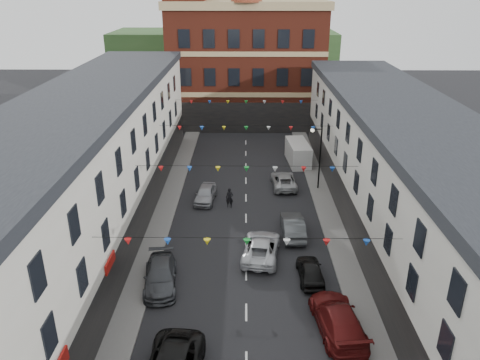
{
  "coord_description": "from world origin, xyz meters",
  "views": [
    {
      "loc": [
        -0.13,
        -26.44,
        17.98
      ],
      "look_at": [
        -0.48,
        6.57,
        4.05
      ],
      "focal_mm": 35.0,
      "sensor_mm": 36.0,
      "label": 1
    }
  ],
  "objects_px": {
    "car_right_e": "(293,226)",
    "street_lamp": "(318,150)",
    "moving_car": "(261,247)",
    "pedestrian": "(230,198)",
    "car_right_d": "(310,271)",
    "white_van": "(298,153)",
    "car_right_c": "(338,319)",
    "car_left_d": "(160,276)",
    "car_right_f": "(284,180)",
    "car_left_e": "(206,194)"
  },
  "relations": [
    {
      "from": "car_left_e",
      "to": "car_right_c",
      "type": "distance_m",
      "value": 19.01
    },
    {
      "from": "street_lamp",
      "to": "car_right_c",
      "type": "height_order",
      "value": "street_lamp"
    },
    {
      "from": "street_lamp",
      "to": "car_right_d",
      "type": "distance_m",
      "value": 15.15
    },
    {
      "from": "car_left_e",
      "to": "car_right_f",
      "type": "xyz_separation_m",
      "value": [
        7.2,
        3.21,
        -0.04
      ]
    },
    {
      "from": "car_right_c",
      "to": "car_right_e",
      "type": "distance_m",
      "value": 10.96
    },
    {
      "from": "car_left_d",
      "to": "car_right_c",
      "type": "bearing_deg",
      "value": -28.72
    },
    {
      "from": "moving_car",
      "to": "pedestrian",
      "type": "relative_size",
      "value": 2.96
    },
    {
      "from": "car_right_f",
      "to": "white_van",
      "type": "relative_size",
      "value": 0.91
    },
    {
      "from": "car_left_e",
      "to": "car_right_e",
      "type": "xyz_separation_m",
      "value": [
        7.2,
        -6.05,
        0.07
      ]
    },
    {
      "from": "pedestrian",
      "to": "car_right_c",
      "type": "bearing_deg",
      "value": -60.51
    },
    {
      "from": "white_van",
      "to": "moving_car",
      "type": "bearing_deg",
      "value": -108.43
    },
    {
      "from": "car_right_d",
      "to": "white_van",
      "type": "distance_m",
      "value": 21.72
    },
    {
      "from": "car_right_f",
      "to": "moving_car",
      "type": "xyz_separation_m",
      "value": [
        -2.53,
        -12.38,
        0.07
      ]
    },
    {
      "from": "car_left_d",
      "to": "car_left_e",
      "type": "bearing_deg",
      "value": 74.48
    },
    {
      "from": "car_right_d",
      "to": "car_right_f",
      "type": "bearing_deg",
      "value": -89.03
    },
    {
      "from": "car_left_e",
      "to": "car_right_d",
      "type": "bearing_deg",
      "value": -51.67
    },
    {
      "from": "car_right_d",
      "to": "moving_car",
      "type": "bearing_deg",
      "value": -43.25
    },
    {
      "from": "car_right_f",
      "to": "street_lamp",
      "type": "bearing_deg",
      "value": 166.49
    },
    {
      "from": "pedestrian",
      "to": "moving_car",
      "type": "bearing_deg",
      "value": -65.54
    },
    {
      "from": "street_lamp",
      "to": "pedestrian",
      "type": "distance_m",
      "value": 9.38
    },
    {
      "from": "car_right_d",
      "to": "white_van",
      "type": "height_order",
      "value": "white_van"
    },
    {
      "from": "street_lamp",
      "to": "car_right_c",
      "type": "distance_m",
      "value": 19.84
    },
    {
      "from": "car_right_c",
      "to": "street_lamp",
      "type": "bearing_deg",
      "value": -100.73
    },
    {
      "from": "car_left_d",
      "to": "car_right_e",
      "type": "height_order",
      "value": "car_right_e"
    },
    {
      "from": "car_left_e",
      "to": "car_right_c",
      "type": "height_order",
      "value": "car_right_c"
    },
    {
      "from": "car_left_e",
      "to": "car_right_d",
      "type": "height_order",
      "value": "car_left_e"
    },
    {
      "from": "street_lamp",
      "to": "car_right_f",
      "type": "xyz_separation_m",
      "value": [
        -2.95,
        0.58,
        -3.25
      ]
    },
    {
      "from": "car_left_e",
      "to": "car_right_e",
      "type": "height_order",
      "value": "car_right_e"
    },
    {
      "from": "car_right_e",
      "to": "street_lamp",
      "type": "bearing_deg",
      "value": -109.56
    },
    {
      "from": "moving_car",
      "to": "white_van",
      "type": "distance_m",
      "value": 19.39
    },
    {
      "from": "street_lamp",
      "to": "white_van",
      "type": "distance_m",
      "value": 7.64
    },
    {
      "from": "street_lamp",
      "to": "car_left_e",
      "type": "relative_size",
      "value": 1.47
    },
    {
      "from": "car_right_e",
      "to": "car_left_d",
      "type": "bearing_deg",
      "value": 35.38
    },
    {
      "from": "car_right_c",
      "to": "car_right_f",
      "type": "xyz_separation_m",
      "value": [
        -1.48,
        20.12,
        -0.16
      ]
    },
    {
      "from": "street_lamp",
      "to": "white_van",
      "type": "relative_size",
      "value": 1.16
    },
    {
      "from": "car_left_d",
      "to": "white_van",
      "type": "bearing_deg",
      "value": 56.61
    },
    {
      "from": "street_lamp",
      "to": "moving_car",
      "type": "height_order",
      "value": "street_lamp"
    },
    {
      "from": "car_right_e",
      "to": "pedestrian",
      "type": "bearing_deg",
      "value": -44.26
    },
    {
      "from": "moving_car",
      "to": "car_right_d",
      "type": "bearing_deg",
      "value": 145.62
    },
    {
      "from": "car_left_e",
      "to": "car_right_c",
      "type": "relative_size",
      "value": 0.72
    },
    {
      "from": "car_left_e",
      "to": "car_left_d",
      "type": "bearing_deg",
      "value": -93.22
    },
    {
      "from": "car_left_d",
      "to": "moving_car",
      "type": "height_order",
      "value": "moving_car"
    },
    {
      "from": "car_right_e",
      "to": "white_van",
      "type": "bearing_deg",
      "value": -98.03
    },
    {
      "from": "car_left_d",
      "to": "car_left_e",
      "type": "xyz_separation_m",
      "value": [
        1.9,
        12.7,
        -0.03
      ]
    },
    {
      "from": "moving_car",
      "to": "pedestrian",
      "type": "height_order",
      "value": "pedestrian"
    },
    {
      "from": "street_lamp",
      "to": "white_van",
      "type": "xyz_separation_m",
      "value": [
        -0.95,
        7.06,
        -2.76
      ]
    },
    {
      "from": "car_left_e",
      "to": "white_van",
      "type": "height_order",
      "value": "white_van"
    },
    {
      "from": "car_right_c",
      "to": "moving_car",
      "type": "relative_size",
      "value": 1.08
    },
    {
      "from": "car_right_f",
      "to": "white_van",
      "type": "height_order",
      "value": "white_van"
    },
    {
      "from": "moving_car",
      "to": "car_right_c",
      "type": "bearing_deg",
      "value": 124.95
    }
  ]
}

